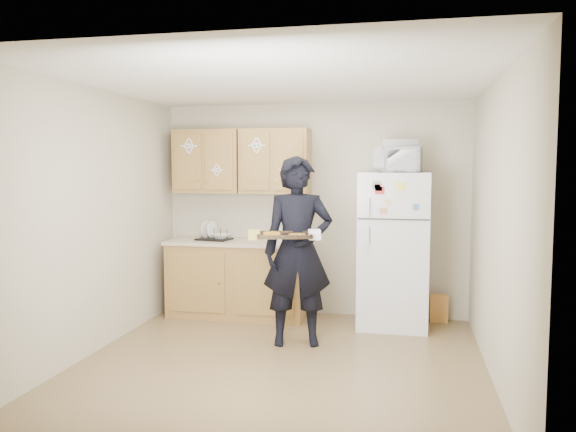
{
  "coord_description": "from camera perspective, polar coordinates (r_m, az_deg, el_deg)",
  "views": [
    {
      "loc": [
        1.08,
        -4.79,
        1.76
      ],
      "look_at": [
        -0.03,
        0.45,
        1.29
      ],
      "focal_mm": 35.0,
      "sensor_mm": 36.0,
      "label": 1
    }
  ],
  "objects": [
    {
      "name": "microwave",
      "position": [
        6.17,
        11.11,
        5.63
      ],
      "size": [
        0.52,
        0.38,
        0.27
      ],
      "primitive_type": "imported",
      "rotation": [
        0.0,
        0.0,
        -0.09
      ],
      "color": "silver",
      "rests_on": "refrigerator"
    },
    {
      "name": "wall_front",
      "position": [
        3.22,
        -7.83,
        -4.11
      ],
      "size": [
        3.6,
        0.04,
        2.5
      ],
      "primitive_type": "cube",
      "color": "#B7AD94",
      "rests_on": "floor"
    },
    {
      "name": "dish_rack",
      "position": [
        6.68,
        -7.51,
        -1.78
      ],
      "size": [
        0.42,
        0.34,
        0.15
      ],
      "primitive_type": "cube",
      "rotation": [
        0.0,
        0.0,
        -0.17
      ],
      "color": "black",
      "rests_on": "countertop"
    },
    {
      "name": "pizza_front_left",
      "position": [
        5.15,
        -1.64,
        -1.93
      ],
      "size": [
        0.17,
        0.17,
        0.02
      ],
      "primitive_type": "cylinder",
      "color": "orange",
      "rests_on": "baking_tray"
    },
    {
      "name": "cereal_box",
      "position": [
        6.67,
        15.09,
        -9.05
      ],
      "size": [
        0.2,
        0.07,
        0.32
      ],
      "primitive_type": "cube",
      "color": "#EFC954",
      "rests_on": "floor"
    },
    {
      "name": "refrigerator",
      "position": [
        6.29,
        10.65,
        -3.4
      ],
      "size": [
        0.75,
        0.7,
        1.7
      ],
      "primitive_type": "cube",
      "color": "silver",
      "rests_on": "floor"
    },
    {
      "name": "upper_cab_right",
      "position": [
        6.58,
        -1.33,
        5.57
      ],
      "size": [
        0.8,
        0.33,
        0.75
      ],
      "primitive_type": "cube",
      "color": "olive",
      "rests_on": "wall_back"
    },
    {
      "name": "foil_pan",
      "position": [
        6.21,
        11.28,
        7.24
      ],
      "size": [
        0.38,
        0.28,
        0.08
      ],
      "primitive_type": "cube",
      "rotation": [
        0.0,
        0.0,
        0.07
      ],
      "color": "#B6B6BD",
      "rests_on": "microwave"
    },
    {
      "name": "upper_cab_left",
      "position": [
        6.82,
        -8.08,
        5.51
      ],
      "size": [
        0.8,
        0.33,
        0.75
      ],
      "primitive_type": "cube",
      "color": "olive",
      "rests_on": "wall_back"
    },
    {
      "name": "soap_bottle",
      "position": [
        6.41,
        -0.77,
        -1.77
      ],
      "size": [
        0.09,
        0.1,
        0.21
      ],
      "primitive_type": "imported",
      "rotation": [
        0.0,
        0.0,
        0.0
      ],
      "color": "silver",
      "rests_on": "countertop"
    },
    {
      "name": "ceiling",
      "position": [
        4.97,
        -0.77,
        13.59
      ],
      "size": [
        3.6,
        3.6,
        0.0
      ],
      "primitive_type": "plane",
      "color": "white",
      "rests_on": "wall_back"
    },
    {
      "name": "person",
      "position": [
        5.53,
        1.01,
        -3.59
      ],
      "size": [
        0.77,
        0.6,
        1.86
      ],
      "primitive_type": "imported",
      "rotation": [
        0.0,
        0.0,
        0.24
      ],
      "color": "black",
      "rests_on": "floor"
    },
    {
      "name": "wall_back",
      "position": [
        6.7,
        2.63,
        0.64
      ],
      "size": [
        3.6,
        0.04,
        2.5
      ],
      "primitive_type": "cube",
      "color": "#B7AD94",
      "rests_on": "floor"
    },
    {
      "name": "bowl",
      "position": [
        6.66,
        -6.8,
        -2.06
      ],
      "size": [
        0.25,
        0.25,
        0.05
      ],
      "primitive_type": "imported",
      "rotation": [
        0.0,
        0.0,
        -0.18
      ],
      "color": "silver",
      "rests_on": "dish_rack"
    },
    {
      "name": "baking_tray",
      "position": [
        5.24,
        -0.37,
        -2.01
      ],
      "size": [
        0.58,
        0.48,
        0.04
      ],
      "primitive_type": "cube",
      "rotation": [
        0.0,
        0.0,
        0.24
      ],
      "color": "black",
      "rests_on": "person"
    },
    {
      "name": "countertop",
      "position": [
        6.62,
        -5.13,
        -2.65
      ],
      "size": [
        1.64,
        0.64,
        0.04
      ],
      "primitive_type": "cube",
      "color": "#C6B198",
      "rests_on": "base_cabinet"
    },
    {
      "name": "pizza_front_right",
      "position": [
        5.16,
        0.96,
        -1.92
      ],
      "size": [
        0.17,
        0.17,
        0.02
      ],
      "primitive_type": "cylinder",
      "color": "orange",
      "rests_on": "baking_tray"
    },
    {
      "name": "pizza_back_left",
      "position": [
        5.32,
        -1.66,
        -1.72
      ],
      "size": [
        0.17,
        0.17,
        0.02
      ],
      "primitive_type": "cylinder",
      "color": "orange",
      "rests_on": "baking_tray"
    },
    {
      "name": "floor",
      "position": [
        5.21,
        -0.74,
        -14.7
      ],
      "size": [
        3.6,
        3.6,
        0.0
      ],
      "primitive_type": "plane",
      "color": "brown",
      "rests_on": "ground"
    },
    {
      "name": "base_cabinet",
      "position": [
        6.69,
        -5.1,
        -6.47
      ],
      "size": [
        1.6,
        0.6,
        0.86
      ],
      "primitive_type": "cube",
      "color": "olive",
      "rests_on": "floor"
    },
    {
      "name": "wall_right",
      "position": [
        4.87,
        20.38,
        -1.3
      ],
      "size": [
        0.04,
        3.6,
        2.5
      ],
      "primitive_type": "cube",
      "color": "#B7AD94",
      "rests_on": "floor"
    },
    {
      "name": "wall_left",
      "position": [
        5.61,
        -18.99,
        -0.47
      ],
      "size": [
        0.04,
        3.6,
        2.5
      ],
      "primitive_type": "cube",
      "color": "#B7AD94",
      "rests_on": "floor"
    }
  ]
}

